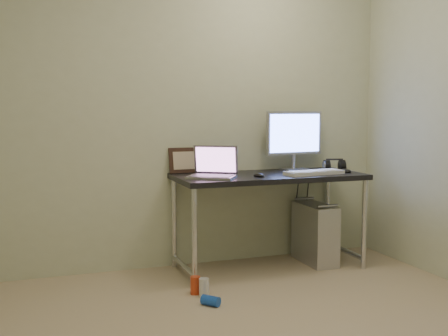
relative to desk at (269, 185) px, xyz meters
The scene contains 16 objects.
wall_back 0.92m from the desk, 153.30° to the left, with size 3.50×0.02×2.50m, color beige.
desk is the anchor object (origin of this frame).
tower_computer 0.60m from the desk, ahead, with size 0.21×0.46×0.51m.
cable_a 0.53m from the desk, 36.05° to the left, with size 0.01×0.01×0.70m, color black.
cable_b 0.60m from the desk, 28.51° to the left, with size 0.01×0.01×0.72m, color black.
can_red 1.04m from the desk, 150.41° to the right, with size 0.07×0.07×0.12m, color red.
can_white 1.04m from the desk, 144.96° to the right, with size 0.07×0.07×0.12m, color silver.
can_blue 1.16m from the desk, 136.53° to the right, with size 0.07×0.07×0.12m, color blue.
laptop 0.50m from the desk, behind, with size 0.43×0.41×0.23m.
monitor 0.53m from the desk, 32.05° to the left, with size 0.52×0.17×0.49m.
keyboard 0.36m from the desk, 24.03° to the right, with size 0.48×0.16×0.03m, color silver.
mouse_right 0.64m from the desk, 10.19° to the right, with size 0.07×0.12×0.04m, color black.
mouse_left 0.22m from the desk, 137.09° to the right, with size 0.07×0.10×0.04m, color black.
headphones 0.65m from the desk, ahead, with size 0.20×0.12×0.12m.
picture_frame 0.69m from the desk, 153.70° to the left, with size 0.25×0.03×0.20m, color black.
webcam 0.51m from the desk, 142.76° to the left, with size 0.04×0.04×0.11m.
Camera 1 is at (-1.17, -2.55, 1.26)m, focal length 45.00 mm.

